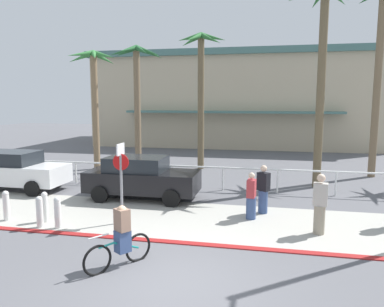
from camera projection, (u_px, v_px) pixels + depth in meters
ground_plane at (227, 183)px, 17.72m from camera, size 80.00×80.00×0.00m
sidewalk_strip at (206, 221)px, 12.11m from camera, size 44.00×4.00×0.02m
curb_paint at (193, 244)px, 10.17m from camera, size 44.00×0.24×0.03m
building_backdrop at (238, 100)px, 34.67m from camera, size 24.31×13.10×7.89m
rail_fence at (223, 171)px, 16.15m from camera, size 27.97×0.08×1.04m
stop_sign_bike_lane at (121, 172)px, 11.65m from camera, size 0.52×0.56×2.56m
bollard_0 at (45, 207)px, 11.94m from camera, size 0.20×0.20×1.00m
bollard_1 at (58, 212)px, 11.32m from camera, size 0.20×0.20×1.00m
bollard_2 at (40, 212)px, 11.40m from camera, size 0.20×0.20×1.00m
bollard_3 at (6, 205)px, 12.07m from camera, size 0.20×0.20×1.00m
palm_tree_0 at (94, 84)px, 20.68m from camera, size 2.83×2.80×6.62m
palm_tree_1 at (137, 77)px, 20.73m from camera, size 2.98×3.12×6.90m
palm_tree_2 at (201, 70)px, 20.62m from camera, size 2.72×3.22×7.58m
palm_tree_3 at (323, 43)px, 16.08m from camera, size 3.02×3.18×8.76m
palm_tree_4 at (380, 35)px, 18.17m from camera, size 3.50×3.24×9.33m
car_white_0 at (15, 170)px, 16.24m from camera, size 4.40×2.02×1.69m
car_black_1 at (141, 177)px, 14.74m from camera, size 4.40×2.02×1.69m
cyclist_teal_0 at (121, 238)px, 8.71m from camera, size 1.10×1.52×1.50m
pedestrian_0 at (263, 191)px, 12.82m from camera, size 0.48×0.44×1.70m
pedestrian_1 at (320, 206)px, 10.80m from camera, size 0.44×0.37×1.80m
pedestrian_2 at (251, 198)px, 12.19m from camera, size 0.36×0.43×1.57m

